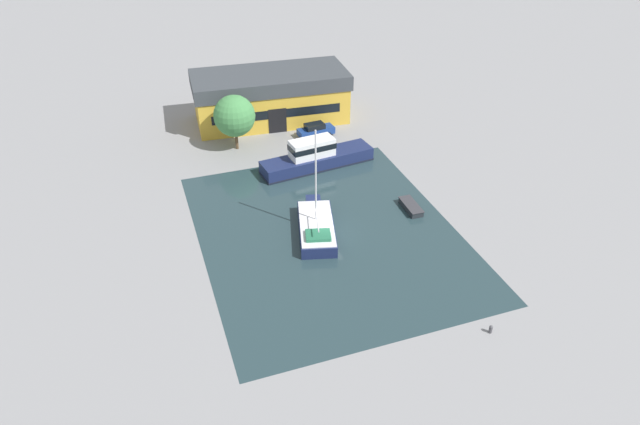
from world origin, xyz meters
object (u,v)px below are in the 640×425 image
Objects in this scene: quay_tree_near_building at (234,116)px; small_dinghy at (411,207)px; warehouse_building at (270,96)px; parked_car at (316,130)px; sailboat_moored at (316,226)px; motor_cruiser at (316,157)px.

small_dinghy is (13.80, -19.19, -3.95)m from quay_tree_near_building.
warehouse_building is 5.85× the size of small_dinghy.
parked_car is at bearing 0.47° from quay_tree_near_building.
quay_tree_near_building is 20.36m from sailboat_moored.
sailboat_moored reaches higher than quay_tree_near_building.
warehouse_building is 27.32m from small_dinghy.
sailboat_moored is 12.91m from motor_cruiser.
sailboat_moored is (-2.78, -26.63, -2.60)m from warehouse_building.
parked_car is (10.13, 0.08, -3.43)m from quay_tree_near_building.
warehouse_building is 26.91m from sailboat_moored.
motor_cruiser is at bearing -44.92° from quay_tree_near_building.
warehouse_building is at bearing -1.66° from motor_cruiser.
parked_car reaches higher than small_dinghy.
parked_car is at bearing 102.41° from small_dinghy.
motor_cruiser is (7.54, -7.52, -3.01)m from quay_tree_near_building.
quay_tree_near_building is at bearing -127.97° from warehouse_building.
parked_car is at bearing -25.78° from motor_cruiser.
small_dinghy is at bearing -158.74° from motor_cruiser.
motor_cruiser reaches higher than parked_car.
sailboat_moored is (-6.71, -19.82, -0.19)m from parked_car.
quay_tree_near_building is 11.07m from motor_cruiser.
warehouse_building is at bearing -155.05° from parked_car.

